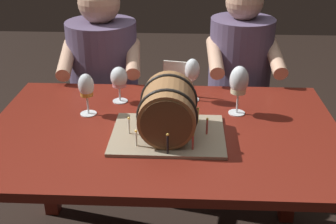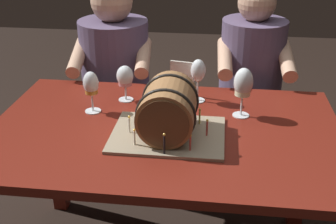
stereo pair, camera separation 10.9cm
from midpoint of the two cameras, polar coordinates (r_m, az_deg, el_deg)
name	(u,v)px [view 1 (the left image)]	position (r m, az deg, el deg)	size (l,w,h in m)	color
dining_table	(163,152)	(1.75, -2.40, -5.27)	(1.38, 0.89, 0.73)	maroon
barrel_cake	(168,112)	(1.59, -1.96, -0.02)	(0.42, 0.33, 0.22)	gray
wine_glass_empty	(192,71)	(1.89, 1.53, 5.33)	(0.07, 0.07, 0.19)	white
wine_glass_white	(239,82)	(1.77, 7.53, 3.84)	(0.08, 0.08, 0.21)	white
wine_glass_rose	(119,79)	(1.90, -8.09, 4.29)	(0.07, 0.07, 0.16)	white
wine_glass_amber	(86,88)	(1.80, -12.39, 3.11)	(0.07, 0.07, 0.18)	white
menu_card	(176,78)	(1.96, -0.59, 4.43)	(0.11, 0.01, 0.16)	silver
person_seated_left	(105,94)	(2.45, -9.50, 2.27)	(0.43, 0.51, 1.18)	#372D40
person_seated_right	(237,101)	(2.42, 7.79, 1.48)	(0.38, 0.47, 1.18)	#372D40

